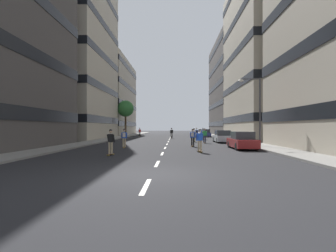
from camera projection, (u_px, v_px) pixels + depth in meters
ground_plane at (170, 139)px, 41.42m from camera, size 188.15×188.15×0.00m
sidewalk_left at (119, 137)px, 45.62m from camera, size 2.64×86.24×0.14m
sidewalk_right at (222, 137)px, 45.06m from camera, size 2.64×86.24×0.14m
lane_markings at (170, 138)px, 43.06m from camera, size 0.16×72.20×0.01m
building_left_mid at (57, 45)px, 41.80m from camera, size 16.66×17.70×30.91m
building_left_far at (96, 98)px, 62.53m from camera, size 16.66×22.26×18.15m
building_right_mid at (286, 56)px, 40.65m from camera, size 16.66×19.85×26.63m
building_right_far at (249, 88)px, 61.40m from camera, size 16.66×22.06×22.66m
parked_car_near at (222, 137)px, 31.30m from camera, size 1.82×4.40×1.52m
parked_car_mid at (205, 133)px, 49.21m from camera, size 1.82×4.40×1.52m
parked_car_far at (242, 141)px, 21.95m from camera, size 1.82×4.40×1.52m
street_tree_near at (126, 109)px, 51.46m from camera, size 3.34×3.34×7.25m
streetlamp_right at (256, 104)px, 24.01m from camera, size 2.13×0.30×6.50m
skater_0 at (124, 137)px, 23.14m from camera, size 0.55×0.92×1.78m
skater_1 at (205, 135)px, 29.95m from camera, size 0.56×0.92×1.78m
skater_2 at (140, 132)px, 51.93m from camera, size 0.56×0.92×1.78m
skater_3 at (194, 134)px, 32.62m from camera, size 0.54×0.91×1.78m
skater_4 at (203, 133)px, 38.89m from camera, size 0.53×0.90×1.78m
skater_5 at (193, 136)px, 24.53m from camera, size 0.57×0.92×1.78m
skater_6 at (200, 139)px, 19.08m from camera, size 0.57×0.92×1.78m
skater_7 at (172, 133)px, 42.94m from camera, size 0.54×0.91×1.78m
skater_8 at (197, 133)px, 41.48m from camera, size 0.54×0.91×1.78m
skater_9 at (111, 141)px, 17.02m from camera, size 0.57×0.92×1.78m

